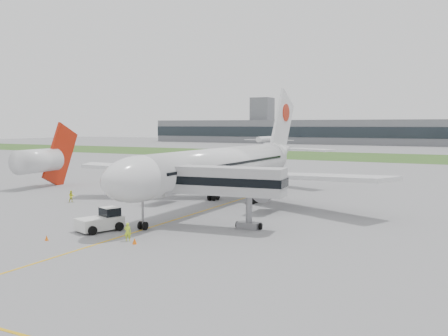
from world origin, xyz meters
The scene contains 14 objects.
ground centered at (0.00, 0.00, 0.00)m, with size 600.00×600.00×0.00m, color gray.
apron_markings centered at (0.00, -5.00, 0.00)m, with size 70.00×70.00×0.04m, color gold, non-canonical shape.
grass_strip centered at (0.00, 120.00, 0.01)m, with size 600.00×50.00×0.02m, color #2C4E1D.
terminal_building centered at (0.00, 229.87, 7.00)m, with size 320.00×22.30×14.00m.
control_tower centered at (-90.00, 232.00, 0.00)m, with size 12.00×12.00×56.00m, color slate, non-canonical shape.
airliner centered at (0.00, 4.87, 5.66)m, with size 48.13×53.95×17.88m.
pushback_tug centered at (-3.69, -17.21, 1.10)m, with size 4.41×5.30×2.39m.
jet_bridge centered at (6.11, -10.30, 5.12)m, with size 14.93×5.73×6.92m.
safety_cone_left centered at (-5.38, -23.40, 0.26)m, with size 0.38×0.38×0.52m, color orange.
safety_cone_right centered at (3.20, -20.66, 0.31)m, with size 0.45×0.45×0.61m, color orange.
ground_crew_near centered at (1.83, -19.95, 0.91)m, with size 0.67×0.44×1.83m, color #C7F328.
ground_crew_far centered at (-20.69, -4.26, 0.86)m, with size 0.84×0.65×1.73m, color yellow.
neighbor_aircraft centered at (-38.25, 6.38, 4.93)m, with size 5.09×15.31×12.43m.
distant_aircraft_left centered at (-67.91, 188.45, 0.00)m, with size 27.61×24.36×10.56m, color silver, non-canonical shape.
Camera 1 is at (31.98, -58.15, 11.33)m, focal length 40.00 mm.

